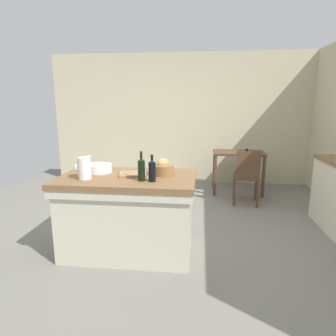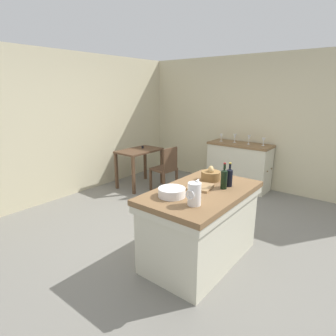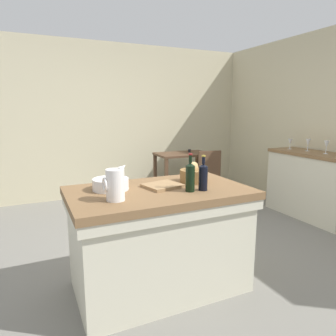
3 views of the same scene
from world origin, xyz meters
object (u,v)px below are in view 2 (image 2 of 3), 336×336
object	(u,v)px
writing_desk	(139,156)
wine_glass_far_left	(264,140)
bread_basket	(211,175)
pitcher	(194,194)
wine_glass_right	(221,136)
wine_bottle_dark	(229,177)
island_table	(201,222)
cutting_board	(201,187)
side_cabinet	(239,166)
wine_glass_left	(249,138)
wooden_chair	(166,168)
wash_bowl	(172,192)
wine_bottle_amber	(224,178)
wine_glass_middle	(235,137)

from	to	relation	value
writing_desk	wine_glass_far_left	distance (m)	2.44
bread_basket	pitcher	bearing A→B (deg)	-161.32
bread_basket	wine_glass_right	distance (m)	2.46
wine_bottle_dark	writing_desk	bearing A→B (deg)	65.68
island_table	bread_basket	distance (m)	0.60
bread_basket	cutting_board	xyz separation A→B (m)	(-0.32, -0.05, -0.05)
side_cabinet	wine_bottle_dark	size ratio (longest dim) A/B	4.43
pitcher	wine_bottle_dark	world-z (taller)	wine_bottle_dark
wine_bottle_dark	wine_glass_far_left	world-z (taller)	wine_bottle_dark
island_table	wine_glass_right	distance (m)	2.89
wine_glass_left	wine_glass_right	distance (m)	0.58
wooden_chair	wine_glass_left	bearing A→B (deg)	-46.00
island_table	wine_glass_far_left	bearing A→B (deg)	6.24
wine_glass_far_left	wash_bowl	bearing A→B (deg)	-177.18
wine_bottle_dark	wine_glass_left	distance (m)	2.46
wash_bowl	cutting_board	xyz separation A→B (m)	(0.41, -0.10, -0.03)
bread_basket	wine_glass_left	xyz separation A→B (m)	(2.27, 0.47, 0.11)
cutting_board	wine_bottle_dark	distance (m)	0.35
pitcher	cutting_board	world-z (taller)	pitcher
side_cabinet	bread_basket	distance (m)	2.38
bread_basket	wine_glass_left	bearing A→B (deg)	11.61
island_table	wine_bottle_amber	world-z (taller)	wine_bottle_amber
wooden_chair	wine_glass_far_left	world-z (taller)	wine_glass_far_left
side_cabinet	wooden_chair	xyz separation A→B (m)	(-1.10, 1.00, 0.02)
bread_basket	wine_bottle_dark	size ratio (longest dim) A/B	0.83
side_cabinet	wine_bottle_dark	xyz separation A→B (m)	(-2.32, -0.91, 0.52)
cutting_board	wine_bottle_dark	size ratio (longest dim) A/B	1.01
island_table	wine_glass_far_left	world-z (taller)	wine_glass_far_left
wooden_chair	wine_bottle_dark	distance (m)	2.32
wash_bowl	wine_glass_far_left	bearing A→B (deg)	2.82
cutting_board	wine_bottle_dark	bearing A→B (deg)	-42.38
wine_bottle_amber	wine_glass_right	distance (m)	2.74
island_table	wine_glass_middle	distance (m)	2.84
wash_bowl	wine_glass_right	world-z (taller)	wine_glass_right
writing_desk	island_table	bearing A→B (deg)	-121.51
wine_glass_far_left	wine_glass_right	size ratio (longest dim) A/B	0.99
wash_bowl	cutting_board	world-z (taller)	wash_bowl
wine_glass_left	wine_glass_middle	size ratio (longest dim) A/B	1.01
island_table	wash_bowl	size ratio (longest dim) A/B	5.03
writing_desk	wash_bowl	size ratio (longest dim) A/B	3.18
pitcher	wine_glass_middle	world-z (taller)	pitcher
wine_glass_middle	writing_desk	bearing A→B (deg)	128.47
bread_basket	wine_bottle_amber	xyz separation A→B (m)	(-0.18, -0.27, 0.06)
island_table	side_cabinet	size ratio (longest dim) A/B	1.16
cutting_board	wine_glass_middle	distance (m)	2.73
cutting_board	wine_bottle_amber	world-z (taller)	wine_bottle_amber
side_cabinet	writing_desk	bearing A→B (deg)	125.44
wash_bowl	cutting_board	distance (m)	0.42
island_table	pitcher	bearing A→B (deg)	-158.09
island_table	writing_desk	xyz separation A→B (m)	(1.45, 2.37, 0.17)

